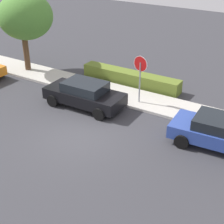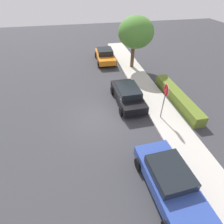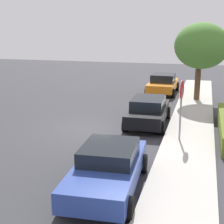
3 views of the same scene
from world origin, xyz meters
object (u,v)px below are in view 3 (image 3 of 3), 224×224
Objects in this scene: parked_car_blue at (108,167)px; parked_car_orange at (163,84)px; street_tree_near_corner at (202,46)px; parked_car_black at (148,111)px; stop_sign at (181,100)px.

parked_car_orange is (-15.78, -0.27, 0.01)m from parked_car_blue.
parked_car_blue is 15.78m from parked_car_orange.
parked_car_black is at bearing -21.01° from street_tree_near_corner.
parked_car_blue is 0.90× the size of street_tree_near_corner.
parked_car_black is 8.53m from parked_car_orange.
street_tree_near_corner is at bearing 169.96° from parked_car_blue.
parked_car_orange is at bearing -177.92° from parked_car_black.
parked_car_orange is (-8.52, -0.31, -0.01)m from parked_car_black.
stop_sign is 3.14m from parked_car_black.
stop_sign is 11.11m from parked_car_orange.
parked_car_orange is at bearing -169.24° from stop_sign.
stop_sign is 0.64× the size of parked_car_orange.
stop_sign is at bearing 36.94° from parked_car_black.
parked_car_orange is at bearing -133.30° from street_tree_near_corner.
stop_sign is 0.60× the size of parked_car_blue.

